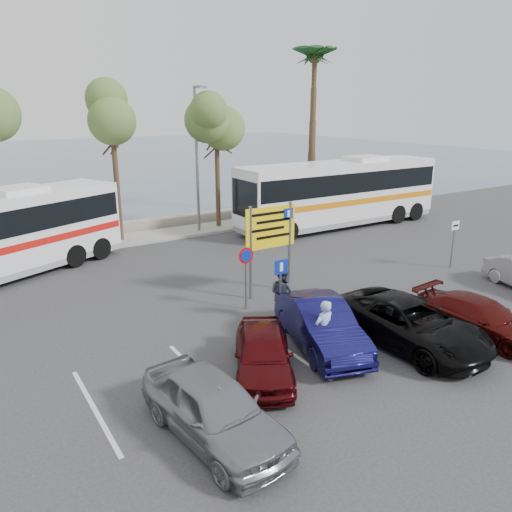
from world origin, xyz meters
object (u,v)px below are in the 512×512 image
direction_sign (271,234)px  coach_bus_right (339,195)px  street_lamp_right (197,153)px  pedestrian_far (282,294)px  car_blue (321,324)px  car_maroon (480,318)px  car_red (263,353)px  suv_black (410,323)px  car_silver_a (214,408)px  pedestrian_near (324,330)px

direction_sign → coach_bus_right: bearing=36.3°
street_lamp_right → pedestrian_far: bearing=-103.4°
coach_bus_right → car_blue: 16.31m
street_lamp_right → car_blue: (-3.20, -14.87, -3.86)m
coach_bus_right → car_blue: coach_bus_right is taller
car_blue → coach_bus_right: bearing=63.6°
street_lamp_right → car_maroon: (1.60, -17.02, -3.98)m
car_red → car_blue: bearing=41.1°
coach_bus_right → suv_black: 15.88m
car_maroon → car_red: 7.39m
direction_sign → suv_black: (1.20, -5.91, -1.71)m
car_silver_a → suv_black: size_ratio=0.83×
car_silver_a → direction_sign: bearing=41.8°
car_maroon → car_blue: bearing=150.8°
coach_bus_right → pedestrian_far: bearing=-139.0°
street_lamp_right → suv_black: street_lamp_right is taller
direction_sign → pedestrian_near: direction_sign is taller
car_maroon → pedestrian_near: size_ratio=2.33×
car_blue → pedestrian_far: 2.37m
car_silver_a → car_red: (2.40, 1.68, -0.08)m
coach_bus_right → car_blue: (-11.13, -11.85, -1.19)m
car_blue → car_red: car_blue is taller
car_blue → suv_black: car_blue is taller
pedestrian_far → direction_sign: bearing=-38.6°
car_silver_a → car_maroon: car_silver_a is taller
car_silver_a → coach_bus_right: bearing=34.9°
coach_bus_right → suv_black: size_ratio=2.58×
car_maroon → pedestrian_far: (-4.59, 4.50, 0.32)m
pedestrian_near → pedestrian_far: size_ratio=0.98×
car_red → suv_black: 4.88m
street_lamp_right → suv_black: (-0.80, -16.23, -3.88)m
coach_bus_right → pedestrian_near: 17.06m
direction_sign → car_blue: direction_sign is taller
direction_sign → coach_bus_right: 12.33m
car_maroon → car_red: (-7.20, 1.68, 0.04)m
car_silver_a → pedestrian_near: (4.37, 1.50, 0.18)m
coach_bus_right → car_blue: bearing=-133.2°
coach_bus_right → pedestrian_near: bearing=-132.8°
car_red → suv_black: (4.80, -0.89, 0.07)m
car_maroon → pedestrian_near: 5.45m
street_lamp_right → car_silver_a: street_lamp_right is taller
car_blue → pedestrian_far: size_ratio=2.41×
suv_black → coach_bus_right: bearing=54.6°
direction_sign → car_silver_a: direction_sign is taller
direction_sign → suv_black: size_ratio=0.69×
coach_bus_right → car_silver_a: bearing=-138.7°
coach_bus_right → pedestrian_far: 14.51m
car_blue → pedestrian_far: bearing=101.7°
street_lamp_right → car_silver_a: bearing=-115.2°
street_lamp_right → car_red: bearing=-110.1°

